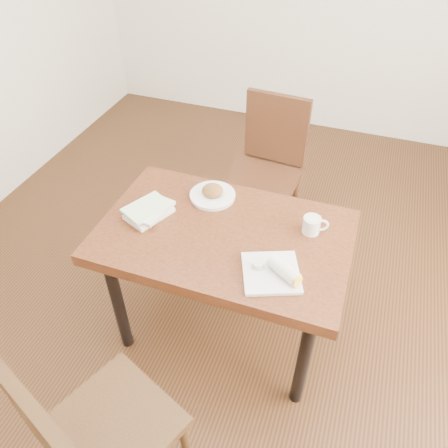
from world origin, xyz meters
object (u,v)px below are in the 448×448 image
(chair_far, at_px, (269,162))
(coffee_mug, at_px, (312,225))
(plate_burrito, at_px, (275,272))
(table, at_px, (224,247))
(book_stack, at_px, (149,211))
(plate_scone, at_px, (213,194))
(chair_near, at_px, (90,434))

(chair_far, height_order, coffee_mug, chair_far)
(chair_far, bearing_deg, plate_burrito, -74.25)
(table, relative_size, book_stack, 4.58)
(table, distance_m, plate_scone, 0.29)
(chair_far, relative_size, plate_burrito, 3.20)
(plate_burrito, relative_size, book_stack, 1.20)
(chair_near, height_order, coffee_mug, chair_near)
(chair_far, height_order, plate_burrito, chair_far)
(chair_near, distance_m, book_stack, 0.97)
(table, relative_size, chair_far, 1.19)
(chair_near, bearing_deg, chair_far, 85.68)
(plate_scone, bearing_deg, chair_far, 80.79)
(chair_far, xyz_separation_m, plate_burrito, (0.31, -1.10, 0.23))
(table, distance_m, chair_near, 0.94)
(table, height_order, plate_scone, plate_scone)
(coffee_mug, height_order, plate_burrito, coffee_mug)
(chair_far, bearing_deg, coffee_mug, -62.98)
(chair_near, bearing_deg, coffee_mug, 63.06)
(chair_far, height_order, plate_scone, chair_far)
(plate_scone, bearing_deg, plate_burrito, -43.37)
(chair_near, bearing_deg, book_stack, 102.76)
(table, height_order, chair_far, chair_far)
(book_stack, bearing_deg, table, 0.76)
(table, relative_size, plate_burrito, 3.83)
(coffee_mug, bearing_deg, chair_near, -116.94)
(table, height_order, plate_burrito, plate_burrito)
(chair_near, xyz_separation_m, coffee_mug, (0.54, 1.06, 0.24))
(chair_far, distance_m, coffee_mug, 0.91)
(chair_near, distance_m, coffee_mug, 1.21)
(coffee_mug, relative_size, plate_burrito, 0.39)
(chair_near, xyz_separation_m, plate_scone, (0.03, 1.14, 0.22))
(table, relative_size, coffee_mug, 9.80)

